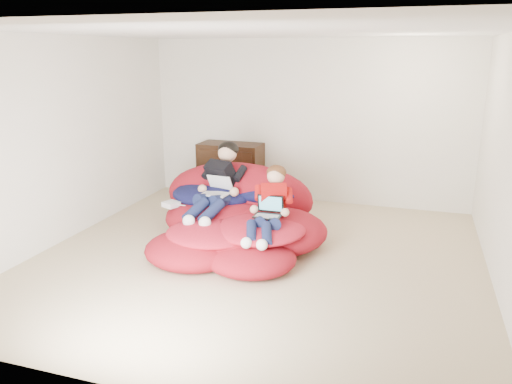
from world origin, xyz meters
name	(u,v)px	position (x,y,z in m)	size (l,w,h in m)	color
room_shell	(257,240)	(0.00, 0.00, 0.22)	(5.10, 5.10, 2.77)	tan
dresser	(231,171)	(-1.17, 2.23, 0.45)	(1.00, 0.57, 0.90)	black
beanbag_pile	(237,217)	(-0.44, 0.52, 0.29)	(2.37, 2.34, 0.91)	maroon
cream_pillow	(220,177)	(-0.91, 1.16, 0.62)	(0.45, 0.29, 0.29)	beige
older_boy	(220,181)	(-0.70, 0.60, 0.72)	(0.48, 1.24, 0.84)	black
younger_boy	(270,203)	(0.11, 0.15, 0.63)	(0.41, 1.02, 0.73)	red
laptop_white	(217,189)	(-0.70, 0.52, 0.64)	(0.34, 0.37, 0.21)	silver
laptop_black	(269,210)	(0.11, 0.09, 0.56)	(0.31, 0.26, 0.22)	black
power_adapter	(171,204)	(-1.28, 0.38, 0.42)	(0.18, 0.18, 0.07)	silver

